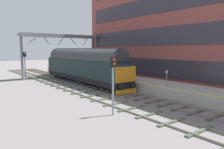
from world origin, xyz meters
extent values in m
plane|color=slate|center=(0.00, 0.00, 0.00)|extent=(140.00, 140.00, 0.00)
cube|color=gray|center=(-0.72, 0.00, 0.07)|extent=(0.07, 60.00, 0.15)
cube|color=gray|center=(0.72, 0.00, 0.07)|extent=(0.07, 60.00, 0.15)
cube|color=#4B4336|center=(0.00, -13.33, 0.04)|extent=(2.50, 0.26, 0.09)
cube|color=#4B4336|center=(0.00, -12.00, 0.04)|extent=(2.50, 0.26, 0.09)
cube|color=#4B4336|center=(0.00, -10.67, 0.04)|extent=(2.50, 0.26, 0.09)
cube|color=#4B4336|center=(0.00, -9.33, 0.04)|extent=(2.50, 0.26, 0.09)
cube|color=#4B4336|center=(0.00, -8.00, 0.04)|extent=(2.50, 0.26, 0.09)
cube|color=#4B4336|center=(0.00, -6.67, 0.04)|extent=(2.50, 0.26, 0.09)
cube|color=#4B4336|center=(0.00, -5.33, 0.04)|extent=(2.50, 0.26, 0.09)
cube|color=#4B4336|center=(0.00, -4.00, 0.04)|extent=(2.50, 0.26, 0.09)
cube|color=#4B4336|center=(0.00, -2.67, 0.04)|extent=(2.50, 0.26, 0.09)
cube|color=#4B4336|center=(0.00, -1.33, 0.04)|extent=(2.50, 0.26, 0.09)
cube|color=#4B4336|center=(0.00, 0.00, 0.04)|extent=(2.50, 0.26, 0.09)
cube|color=#4B4336|center=(0.00, 1.33, 0.04)|extent=(2.50, 0.26, 0.09)
cube|color=#4B4336|center=(0.00, 2.67, 0.04)|extent=(2.50, 0.26, 0.09)
cube|color=#4B4336|center=(0.00, 4.00, 0.04)|extent=(2.50, 0.26, 0.09)
cube|color=#4B4336|center=(0.00, 5.33, 0.04)|extent=(2.50, 0.26, 0.09)
cube|color=#4B4336|center=(0.00, 6.67, 0.04)|extent=(2.50, 0.26, 0.09)
cube|color=#4B4336|center=(0.00, 8.00, 0.04)|extent=(2.50, 0.26, 0.09)
cube|color=#4B4336|center=(0.00, 9.33, 0.04)|extent=(2.50, 0.26, 0.09)
cube|color=#4B4336|center=(0.00, 10.67, 0.04)|extent=(2.50, 0.26, 0.09)
cube|color=#4B4336|center=(0.00, 12.00, 0.04)|extent=(2.50, 0.26, 0.09)
cube|color=#4B4336|center=(0.00, 13.33, 0.04)|extent=(2.50, 0.26, 0.09)
cube|color=#4B4336|center=(0.00, 14.67, 0.04)|extent=(2.50, 0.26, 0.09)
cube|color=#4B4336|center=(0.00, 16.00, 0.04)|extent=(2.50, 0.26, 0.09)
cube|color=#4B4336|center=(0.00, 17.33, 0.04)|extent=(2.50, 0.26, 0.09)
cube|color=#4B4336|center=(0.00, 18.67, 0.04)|extent=(2.50, 0.26, 0.09)
cube|color=#4B4336|center=(0.00, 20.00, 0.04)|extent=(2.50, 0.26, 0.09)
cube|color=#4B4336|center=(0.00, 21.33, 0.04)|extent=(2.50, 0.26, 0.09)
cube|color=#4B4336|center=(0.00, 22.67, 0.04)|extent=(2.50, 0.26, 0.09)
cube|color=#4B4336|center=(0.00, 24.00, 0.04)|extent=(2.50, 0.26, 0.09)
cube|color=#4B4336|center=(0.00, 25.33, 0.04)|extent=(2.50, 0.26, 0.09)
cube|color=#4B4336|center=(0.00, 26.67, 0.04)|extent=(2.50, 0.26, 0.09)
cube|color=#4B4336|center=(0.00, 28.00, 0.04)|extent=(2.50, 0.26, 0.09)
cube|color=#4B4336|center=(0.00, 29.33, 0.04)|extent=(2.50, 0.26, 0.09)
cube|color=gray|center=(-4.00, 0.00, 0.07)|extent=(0.07, 60.00, 0.15)
cube|color=gray|center=(-2.57, 0.00, 0.07)|extent=(0.07, 60.00, 0.15)
cube|color=#404938|center=(-3.28, -14.06, 0.04)|extent=(2.50, 0.26, 0.09)
cube|color=#404938|center=(-3.28, -12.19, 0.04)|extent=(2.50, 0.26, 0.09)
cube|color=#404938|center=(-3.28, -10.31, 0.04)|extent=(2.50, 0.26, 0.09)
cube|color=#404938|center=(-3.28, -8.44, 0.04)|extent=(2.50, 0.26, 0.09)
cube|color=#404938|center=(-3.28, -6.56, 0.04)|extent=(2.50, 0.26, 0.09)
cube|color=#404938|center=(-3.28, -4.69, 0.04)|extent=(2.50, 0.26, 0.09)
cube|color=#404938|center=(-3.28, -2.81, 0.04)|extent=(2.50, 0.26, 0.09)
cube|color=#404938|center=(-3.28, -0.94, 0.04)|extent=(2.50, 0.26, 0.09)
cube|color=#404938|center=(-3.28, 0.94, 0.04)|extent=(2.50, 0.26, 0.09)
cube|color=#404938|center=(-3.28, 2.81, 0.04)|extent=(2.50, 0.26, 0.09)
cube|color=#404938|center=(-3.28, 4.69, 0.04)|extent=(2.50, 0.26, 0.09)
cube|color=#404938|center=(-3.28, 6.56, 0.04)|extent=(2.50, 0.26, 0.09)
cube|color=#404938|center=(-3.28, 8.44, 0.04)|extent=(2.50, 0.26, 0.09)
cube|color=#404938|center=(-3.28, 10.31, 0.04)|extent=(2.50, 0.26, 0.09)
cube|color=#404938|center=(-3.28, 12.19, 0.04)|extent=(2.50, 0.26, 0.09)
cube|color=#404938|center=(-3.28, 14.06, 0.04)|extent=(2.50, 0.26, 0.09)
cube|color=#404938|center=(-3.28, 15.94, 0.04)|extent=(2.50, 0.26, 0.09)
cube|color=#404938|center=(-3.28, 17.81, 0.04)|extent=(2.50, 0.26, 0.09)
cube|color=#404938|center=(-3.28, 19.69, 0.04)|extent=(2.50, 0.26, 0.09)
cube|color=#404938|center=(-3.28, 21.56, 0.04)|extent=(2.50, 0.26, 0.09)
cube|color=#404938|center=(-3.28, 23.44, 0.04)|extent=(2.50, 0.26, 0.09)
cube|color=#404938|center=(-3.28, 25.31, 0.04)|extent=(2.50, 0.26, 0.09)
cube|color=#404938|center=(-3.28, 27.19, 0.04)|extent=(2.50, 0.26, 0.09)
cube|color=#404938|center=(-3.28, 29.06, 0.04)|extent=(2.50, 0.26, 0.09)
cube|color=#AEA7A0|center=(3.60, 0.00, 0.50)|extent=(4.00, 44.00, 1.00)
cube|color=yellow|center=(1.75, 0.00, 1.00)|extent=(0.30, 44.00, 0.01)
cube|color=brown|center=(9.35, -2.44, 9.94)|extent=(4.31, 32.53, 19.88)
cube|color=#332E37|center=(7.17, -2.44, 2.19)|extent=(0.06, 29.93, 2.23)
cube|color=#332E37|center=(7.17, -2.44, 6.16)|extent=(0.06, 29.93, 2.23)
cube|color=#332E37|center=(7.17, -2.44, 10.14)|extent=(0.06, 29.93, 2.23)
cube|color=black|center=(0.00, 4.77, 0.82)|extent=(2.56, 17.54, 0.60)
cube|color=black|center=(0.00, 4.77, 2.17)|extent=(2.70, 17.54, 2.10)
cylinder|color=#2E3034|center=(0.00, 4.77, 3.40)|extent=(2.56, 16.14, 2.57)
cube|color=orange|center=(0.00, -4.04, 2.02)|extent=(2.65, 0.08, 1.58)
cube|color=#232D3D|center=(0.00, -4.02, 2.75)|extent=(2.38, 0.04, 0.64)
cube|color=#232D3D|center=(1.37, 4.77, 2.47)|extent=(0.04, 12.28, 0.44)
cylinder|color=black|center=(-0.75, -4.25, 0.92)|extent=(0.48, 0.35, 0.48)
cylinder|color=black|center=(0.75, -4.25, 0.92)|extent=(0.48, 0.35, 0.48)
cube|color=orange|center=(0.00, -4.10, 0.29)|extent=(2.43, 0.36, 0.47)
cylinder|color=black|center=(0.00, -2.47, 0.52)|extent=(1.64, 1.04, 1.04)
cylinder|color=black|center=(0.00, -1.37, 0.52)|extent=(1.64, 1.04, 1.04)
cylinder|color=black|center=(0.00, -0.27, 0.52)|extent=(1.64, 1.04, 1.04)
cylinder|color=black|center=(0.00, 9.81, 0.52)|extent=(1.64, 1.04, 1.04)
cylinder|color=black|center=(0.00, 10.91, 0.52)|extent=(1.64, 1.04, 1.04)
cylinder|color=black|center=(0.00, 12.01, 0.52)|extent=(1.64, 1.04, 1.04)
cylinder|color=gray|center=(-5.24, -8.73, 2.03)|extent=(0.14, 0.14, 4.06)
cube|color=black|center=(-5.24, -8.79, 3.70)|extent=(0.44, 0.10, 0.71)
cylinder|color=red|center=(-5.24, -8.85, 3.86)|extent=(0.20, 0.06, 0.20)
cylinder|color=#53470A|center=(-5.24, -8.85, 3.58)|extent=(0.20, 0.06, 0.20)
cylinder|color=gray|center=(-5.24, 12.73, 2.07)|extent=(0.14, 0.14, 4.15)
cube|color=black|center=(-5.24, 12.67, 3.79)|extent=(0.44, 0.10, 0.71)
cylinder|color=white|center=(-5.24, 12.61, 3.95)|extent=(0.20, 0.06, 0.20)
cylinder|color=#500807|center=(-5.24, 12.61, 3.67)|extent=(0.20, 0.06, 0.20)
cylinder|color=slate|center=(2.14, -7.45, 1.81)|extent=(0.08, 0.08, 1.60)
cube|color=black|center=(2.11, -7.45, 2.43)|extent=(0.05, 0.44, 0.36)
cube|color=white|center=(2.09, -7.45, 2.43)|extent=(0.01, 0.20, 0.24)
cylinder|color=#2E2733|center=(2.69, 6.94, 1.43)|extent=(0.13, 0.13, 0.84)
cylinder|color=#2E2733|center=(2.62, 7.12, 1.43)|extent=(0.13, 0.13, 0.84)
cylinder|color=#496550|center=(2.66, 7.03, 2.13)|extent=(0.44, 0.44, 0.56)
sphere|color=tan|center=(2.66, 7.03, 2.54)|extent=(0.22, 0.22, 0.22)
cylinder|color=#496550|center=(2.73, 6.83, 2.13)|extent=(0.09, 0.09, 0.52)
cylinder|color=#496550|center=(2.58, 7.23, 2.13)|extent=(0.09, 0.09, 0.52)
cylinder|color=slate|center=(-5.68, 12.56, 3.21)|extent=(0.36, 0.36, 6.41)
cylinder|color=slate|center=(6.50, 12.56, 3.21)|extent=(0.36, 0.36, 6.41)
cube|color=slate|center=(0.41, 12.56, 6.66)|extent=(12.58, 2.00, 0.50)
cylinder|color=slate|center=(-4.15, 12.56, 5.81)|extent=(1.20, 0.10, 0.89)
cylinder|color=slate|center=(-1.87, 12.56, 5.81)|extent=(0.96, 0.10, 1.15)
cylinder|color=slate|center=(0.41, 12.56, 5.81)|extent=(0.93, 0.10, 1.18)
cylinder|color=slate|center=(2.68, 12.56, 5.81)|extent=(1.10, 0.10, 1.02)
cylinder|color=slate|center=(4.96, 12.56, 5.81)|extent=(0.89, 0.10, 1.20)
camera|label=1|loc=(-13.95, -20.10, 4.56)|focal=34.06mm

